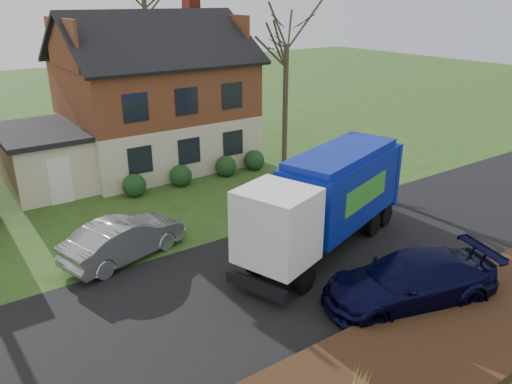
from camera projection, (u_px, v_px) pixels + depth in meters
ground at (282, 276)px, 16.63m from camera, size 120.00×120.00×0.00m
road at (282, 276)px, 16.62m from camera, size 80.00×7.00×0.02m
mulch_verge at (411, 362)px, 12.52m from camera, size 80.00×3.50×0.30m
main_house at (146, 91)px, 26.58m from camera, size 12.95×8.95×9.26m
garbage_truck at (328, 196)px, 17.81m from camera, size 8.60×4.73×3.57m
silver_sedan at (124, 239)px, 17.59m from camera, size 4.75×2.74×1.48m
navy_wagon at (410, 280)px, 14.92m from camera, size 5.80×3.65×1.57m
tree_front_east at (287, 23)px, 25.53m from camera, size 3.31×3.31×9.19m
grass_clump_mid at (361, 383)px, 11.05m from camera, size 0.30×0.25×0.84m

